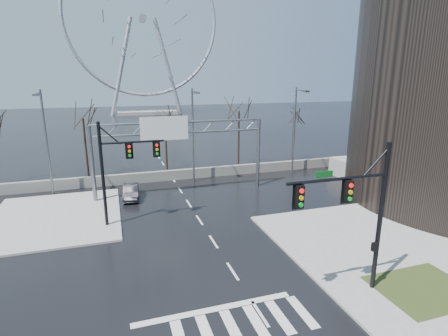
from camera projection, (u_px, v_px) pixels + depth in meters
name	position (u px, v px, depth m)	size (l,w,h in m)	color
ground	(233.00, 271.00, 20.45)	(260.00, 260.00, 0.00)	black
sidewalk_right_ext	(354.00, 233.00, 25.25)	(12.00, 10.00, 0.15)	gray
sidewalk_far	(55.00, 217.00, 28.21)	(10.00, 12.00, 0.15)	gray
grass_strip	(424.00, 289.00, 18.49)	(5.00, 4.00, 0.02)	#2E3716
barrier_wall	(173.00, 175.00, 38.74)	(52.00, 0.50, 1.10)	slate
signal_mast_near	(360.00, 207.00, 17.05)	(5.52, 0.41, 8.00)	black
signal_mast_far	(118.00, 164.00, 25.75)	(4.72, 0.41, 8.00)	black
sign_gantry	(177.00, 142.00, 32.83)	(16.36, 0.40, 7.60)	slate
streetlight_left	(45.00, 135.00, 32.14)	(0.50, 2.55, 10.00)	slate
streetlight_mid	(193.00, 129.00, 36.31)	(0.50, 2.55, 10.00)	slate
streetlight_right	(296.00, 124.00, 39.89)	(0.50, 2.55, 10.00)	slate
tree_left	(84.00, 126.00, 37.93)	(3.75, 3.75, 7.50)	black
tree_center	(165.00, 128.00, 41.73)	(3.25, 3.25, 6.50)	black
tree_right	(239.00, 118.00, 43.23)	(3.90, 3.90, 7.80)	black
tree_far_right	(294.00, 121.00, 46.28)	(3.40, 3.40, 6.80)	black
ferris_wheel	(143.00, 25.00, 102.94)	(45.00, 6.00, 50.91)	gray
car	(131.00, 192.00, 32.74)	(1.38, 3.95, 1.30)	black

